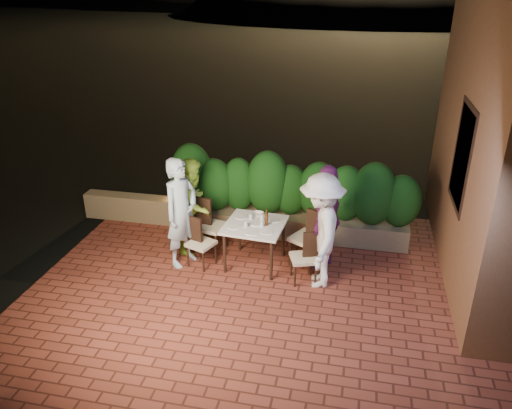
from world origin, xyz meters
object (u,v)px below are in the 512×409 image
(diner_blue, at_px, (181,213))
(diner_green, at_px, (194,205))
(chair_right_back, at_px, (308,237))
(parapet_lamp, at_px, (171,196))
(beer_bottle, at_px, (267,217))
(dining_table, at_px, (255,244))
(diner_purple, at_px, (327,217))
(bowl, at_px, (258,214))
(diner_white, at_px, (321,231))
(chair_right_front, at_px, (304,257))
(chair_left_back, at_px, (211,225))
(chair_left_front, at_px, (201,242))

(diner_blue, relative_size, diner_green, 1.11)
(chair_right_back, bearing_deg, parapet_lamp, 9.02)
(beer_bottle, height_order, diner_blue, diner_blue)
(dining_table, relative_size, diner_purple, 0.53)
(bowl, xyz_separation_m, diner_blue, (-1.15, -0.51, 0.15))
(diner_green, relative_size, diner_white, 0.91)
(dining_table, relative_size, chair_right_front, 1.10)
(chair_left_back, relative_size, diner_green, 0.59)
(chair_left_front, xyz_separation_m, diner_blue, (-0.32, 0.03, 0.50))
(bowl, height_order, chair_left_front, chair_left_front)
(beer_bottle, bearing_deg, diner_white, -20.64)
(chair_right_back, relative_size, diner_purple, 0.58)
(diner_green, bearing_deg, parapet_lamp, 40.24)
(diner_green, bearing_deg, chair_right_front, -109.85)
(chair_left_front, bearing_deg, dining_table, 35.40)
(diner_blue, xyz_separation_m, parapet_lamp, (-0.71, 1.35, -0.35))
(diner_white, bearing_deg, chair_left_back, -114.95)
(beer_bottle, distance_m, chair_left_back, 1.15)
(chair_left_front, bearing_deg, beer_bottle, 32.70)
(diner_blue, distance_m, diner_purple, 2.34)
(beer_bottle, relative_size, diner_purple, 0.15)
(chair_left_front, relative_size, chair_right_front, 1.00)
(diner_purple, xyz_separation_m, parapet_lamp, (-3.02, 0.96, -0.32))
(chair_left_front, xyz_separation_m, chair_left_back, (0.01, 0.52, 0.06))
(beer_bottle, xyz_separation_m, parapet_lamp, (-2.08, 1.16, -0.32))
(chair_right_front, bearing_deg, beer_bottle, -45.47)
(chair_left_front, relative_size, diner_green, 0.51)
(chair_left_back, bearing_deg, dining_table, -8.34)
(beer_bottle, relative_size, parapet_lamp, 1.96)
(chair_right_back, distance_m, diner_white, 0.68)
(chair_right_back, distance_m, parapet_lamp, 2.91)
(diner_blue, height_order, diner_white, diner_blue)
(dining_table, distance_m, chair_right_front, 0.91)
(bowl, bearing_deg, chair_right_front, -36.82)
(diner_blue, bearing_deg, chair_right_back, -56.57)
(diner_blue, bearing_deg, chair_left_front, -71.68)
(chair_left_back, bearing_deg, parapet_lamp, 151.68)
(diner_purple, bearing_deg, dining_table, -67.01)
(diner_white, relative_size, parapet_lamp, 12.99)
(chair_left_back, height_order, parapet_lamp, chair_left_back)
(dining_table, distance_m, diner_green, 1.28)
(beer_bottle, height_order, bowl, beer_bottle)
(chair_left_front, xyz_separation_m, parapet_lamp, (-1.03, 1.38, 0.14))
(chair_left_front, distance_m, parapet_lamp, 1.73)
(chair_left_front, height_order, parapet_lamp, chair_left_front)
(beer_bottle, xyz_separation_m, chair_right_back, (0.65, 0.16, -0.37))
(chair_left_front, height_order, diner_purple, diner_purple)
(beer_bottle, distance_m, chair_right_back, 0.77)
(chair_right_back, distance_m, diner_green, 2.02)
(dining_table, xyz_separation_m, chair_right_back, (0.85, 0.16, 0.14))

